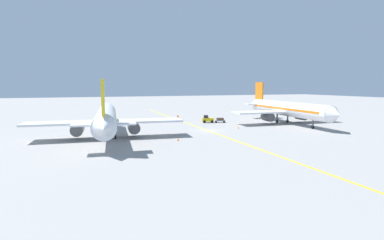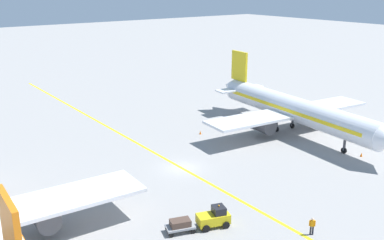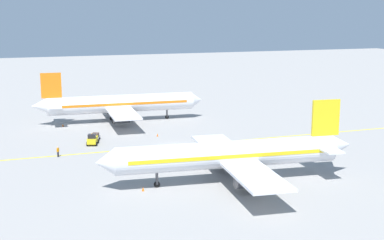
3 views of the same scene
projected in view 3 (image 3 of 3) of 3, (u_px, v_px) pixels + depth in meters
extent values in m
plane|color=gray|center=(174.00, 146.00, 90.85)|extent=(400.00, 400.00, 0.00)
cube|color=yellow|center=(174.00, 146.00, 90.85)|extent=(1.05, 120.00, 0.01)
cylinder|color=white|center=(122.00, 103.00, 110.58)|extent=(5.19, 30.15, 3.60)
cone|color=white|center=(197.00, 100.00, 115.11)|extent=(3.54, 2.58, 3.42)
cone|color=white|center=(39.00, 106.00, 105.90)|extent=(3.22, 3.16, 3.06)
cube|color=orange|center=(122.00, 103.00, 110.55)|extent=(5.07, 27.16, 0.50)
cube|color=white|center=(117.00, 107.00, 110.44)|extent=(28.24, 6.68, 0.36)
cylinder|color=#4C4C51|center=(114.00, 109.00, 115.38)|extent=(2.37, 3.31, 2.20)
cylinder|color=#4C4C51|center=(121.00, 118.00, 105.99)|extent=(2.37, 3.31, 2.20)
cube|color=orange|center=(51.00, 85.00, 105.81)|extent=(0.57, 4.01, 5.00)
cube|color=white|center=(55.00, 105.00, 106.72)|extent=(9.11, 2.87, 0.24)
cylinder|color=#4C4C51|center=(167.00, 112.00, 113.73)|extent=(0.36, 0.36, 2.00)
cylinder|color=black|center=(167.00, 117.00, 113.93)|extent=(0.32, 0.81, 0.80)
cylinder|color=#4C4C51|center=(111.00, 114.00, 111.99)|extent=(0.36, 0.36, 2.00)
cylinder|color=black|center=(112.00, 119.00, 112.19)|extent=(0.32, 0.81, 0.80)
cylinder|color=#4C4C51|center=(114.00, 117.00, 108.99)|extent=(0.36, 0.36, 2.00)
cylinder|color=black|center=(114.00, 122.00, 109.18)|extent=(0.32, 0.81, 0.80)
cylinder|color=silver|center=(228.00, 154.00, 70.81)|extent=(6.60, 30.21, 3.60)
cone|color=silver|center=(105.00, 162.00, 67.00)|extent=(3.64, 2.73, 3.42)
cone|color=silver|center=(341.00, 145.00, 74.62)|extent=(3.35, 3.29, 3.06)
cube|color=yellow|center=(228.00, 153.00, 70.78)|extent=(6.33, 27.23, 0.50)
cube|color=silver|center=(235.00, 159.00, 71.18)|extent=(28.38, 7.99, 0.36)
cylinder|color=#4C4C51|center=(248.00, 179.00, 66.67)|extent=(2.51, 3.40, 2.20)
cylinder|color=#4C4C51|center=(224.00, 158.00, 76.19)|extent=(2.51, 3.40, 2.20)
cube|color=yellow|center=(326.00, 118.00, 73.25)|extent=(0.76, 4.02, 5.00)
cube|color=silver|center=(321.00, 145.00, 73.90)|extent=(9.20, 3.29, 0.24)
cylinder|color=#4C4C51|center=(157.00, 177.00, 69.02)|extent=(0.36, 0.36, 2.00)
cylinder|color=black|center=(157.00, 184.00, 69.22)|extent=(0.36, 0.82, 0.80)
cylinder|color=#4C4C51|center=(246.00, 174.00, 70.23)|extent=(0.36, 0.36, 2.00)
cylinder|color=black|center=(246.00, 181.00, 70.42)|extent=(0.36, 0.82, 0.80)
cylinder|color=#4C4C51|center=(238.00, 167.00, 73.27)|extent=(0.36, 0.36, 2.00)
cylinder|color=black|center=(238.00, 174.00, 73.47)|extent=(0.36, 0.82, 0.80)
cube|color=gold|center=(93.00, 140.00, 91.61)|extent=(3.32, 2.35, 0.90)
cube|color=black|center=(92.00, 136.00, 90.91)|extent=(1.44, 1.55, 0.70)
sphere|color=orange|center=(92.00, 134.00, 90.83)|extent=(0.16, 0.16, 0.16)
cylinder|color=black|center=(96.00, 144.00, 90.76)|extent=(0.74, 0.45, 0.70)
cylinder|color=black|center=(87.00, 144.00, 90.72)|extent=(0.74, 0.45, 0.70)
cylinder|color=black|center=(98.00, 141.00, 92.67)|extent=(0.74, 0.45, 0.70)
cylinder|color=black|center=(89.00, 141.00, 92.63)|extent=(0.74, 0.45, 0.70)
cube|color=gray|center=(95.00, 137.00, 94.80)|extent=(2.91, 2.13, 0.20)
cube|color=#4C382D|center=(95.00, 135.00, 94.72)|extent=(2.08, 1.63, 0.60)
cylinder|color=black|center=(98.00, 140.00, 93.86)|extent=(0.46, 0.27, 0.44)
cylinder|color=black|center=(91.00, 140.00, 93.82)|extent=(0.46, 0.27, 0.44)
cylinder|color=black|center=(100.00, 138.00, 95.90)|extent=(0.46, 0.27, 0.44)
cylinder|color=black|center=(93.00, 138.00, 95.86)|extent=(0.46, 0.27, 0.44)
cylinder|color=#23232D|center=(58.00, 154.00, 83.92)|extent=(0.16, 0.16, 0.85)
cylinder|color=#23232D|center=(58.00, 154.00, 83.73)|extent=(0.16, 0.16, 0.85)
cube|color=orange|center=(58.00, 150.00, 83.68)|extent=(0.41, 0.41, 0.60)
cylinder|color=orange|center=(59.00, 149.00, 83.90)|extent=(0.10, 0.10, 0.55)
cylinder|color=orange|center=(57.00, 150.00, 83.47)|extent=(0.10, 0.10, 0.55)
sphere|color=beige|center=(58.00, 147.00, 83.60)|extent=(0.22, 0.22, 0.22)
cone|color=orange|center=(246.00, 154.00, 84.78)|extent=(0.32, 0.32, 0.55)
cone|color=orange|center=(143.00, 189.00, 67.77)|extent=(0.32, 0.32, 0.55)
cone|color=orange|center=(157.00, 135.00, 97.79)|extent=(0.32, 0.32, 0.55)
cone|color=orange|center=(63.00, 125.00, 106.38)|extent=(0.32, 0.32, 0.55)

